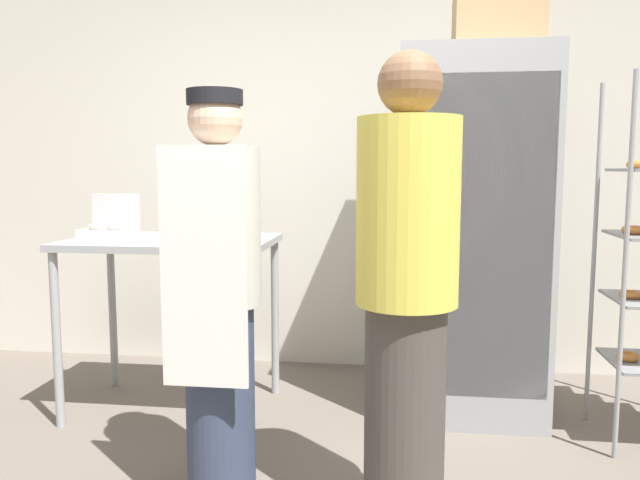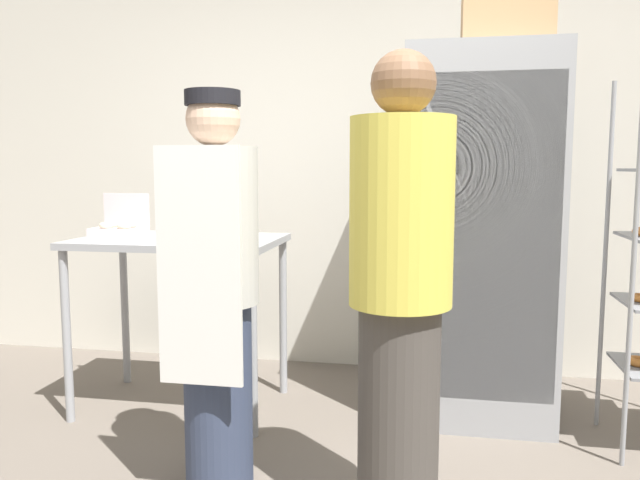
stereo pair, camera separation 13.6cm
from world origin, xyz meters
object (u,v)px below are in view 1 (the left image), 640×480
Objects in this scene: blender_pitcher at (199,217)px; person_baker at (218,290)px; person_customer at (407,292)px; donut_box at (109,229)px; cardboard_storage_box at (498,21)px; refrigerator at (470,236)px.

person_baker reaches higher than blender_pitcher.
person_baker is at bearing 169.73° from person_customer.
donut_box is 1.82m from person_customer.
donut_box is 0.63× the size of cardboard_storage_box.
person_customer reaches higher than blender_pitcher.
blender_pitcher is at bearing -174.78° from cardboard_storage_box.
person_customer is (-0.44, -1.12, -1.16)m from cardboard_storage_box.
refrigerator is 1.09m from cardboard_storage_box.
person_customer is (1.08, -0.98, -0.18)m from blender_pitcher.
blender_pitcher is 1.81m from cardboard_storage_box.
cardboard_storage_box is 1.94m from person_baker.
donut_box is at bearing -173.19° from refrigerator.
cardboard_storage_box is at bearing 5.22° from blender_pitcher.
refrigerator is 4.34× the size of cardboard_storage_box.
person_baker is (-1.16, -0.99, -1.20)m from cardboard_storage_box.
refrigerator is 1.11× the size of person_customer.
person_customer reaches higher than person_baker.
refrigerator is 1.48m from person_baker.
blender_pitcher is at bearing -172.85° from refrigerator.
person_baker is (0.83, -0.80, -0.14)m from donut_box.
person_customer is at bearing -111.41° from cardboard_storage_box.
refrigerator is 6.93× the size of donut_box.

